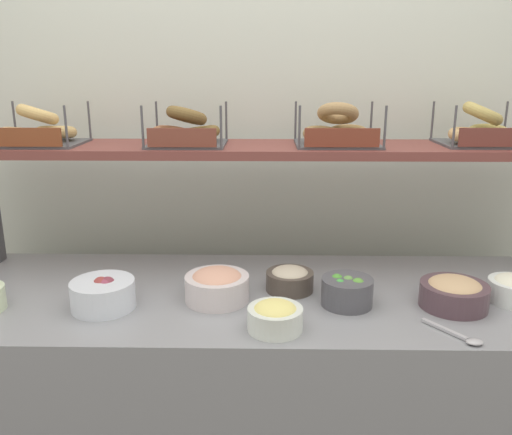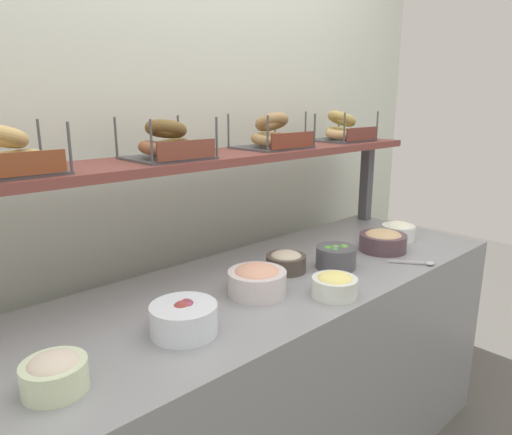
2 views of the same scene
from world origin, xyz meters
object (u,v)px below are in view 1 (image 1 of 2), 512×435
at_px(bowl_lox_spread, 217,285).
at_px(bagel_basket_cinnamon_raisin, 187,131).
at_px(bowl_veggie_mix, 347,291).
at_px(bagel_basket_everything, 337,131).
at_px(bagel_basket_sesame, 481,130).
at_px(bowl_tuna_salad, 290,279).
at_px(bowl_beet_salad, 103,293).
at_px(bagel_basket_plain, 39,130).
at_px(bowl_egg_salad, 275,316).
at_px(serving_spoon_near_plate, 461,336).
at_px(bowl_hummus, 454,293).

bearing_deg(bowl_lox_spread, bagel_basket_cinnamon_raisin, 111.36).
relative_size(bowl_veggie_mix, bagel_basket_everything, 0.53).
distance_m(bowl_lox_spread, bagel_basket_sesame, 1.03).
height_order(bowl_veggie_mix, bowl_tuna_salad, bowl_veggie_mix).
xyz_separation_m(bowl_tuna_salad, bagel_basket_everything, (0.16, 0.24, 0.44)).
distance_m(bowl_beet_salad, bagel_basket_plain, 0.65).
height_order(bagel_basket_plain, bagel_basket_sesame, bagel_basket_sesame).
bearing_deg(bagel_basket_plain, bagel_basket_cinnamon_raisin, -0.36).
xyz_separation_m(bowl_egg_salad, serving_spoon_near_plate, (0.48, -0.04, -0.03)).
xyz_separation_m(bowl_beet_salad, bowl_hummus, (1.03, 0.03, -0.00)).
bearing_deg(bowl_veggie_mix, bagel_basket_cinnamon_raisin, 146.42).
height_order(bowl_lox_spread, serving_spoon_near_plate, bowl_lox_spread).
distance_m(serving_spoon_near_plate, bagel_basket_plain, 1.48).
relative_size(bowl_hummus, bagel_basket_sesame, 0.70).
bearing_deg(bowl_egg_salad, bowl_tuna_salad, 79.19).
xyz_separation_m(bowl_hummus, bowl_egg_salad, (-0.53, -0.15, -0.01)).
bearing_deg(bowl_beet_salad, bowl_veggie_mix, 2.75).
distance_m(bowl_beet_salad, bowl_egg_salad, 0.52).
height_order(bowl_beet_salad, bagel_basket_sesame, bagel_basket_sesame).
xyz_separation_m(bowl_lox_spread, serving_spoon_near_plate, (0.66, -0.23, -0.04)).
bearing_deg(serving_spoon_near_plate, bowl_egg_salad, 175.12).
bearing_deg(bowl_beet_salad, bagel_basket_sesame, 18.33).
bearing_deg(bagel_basket_cinnamon_raisin, bowl_egg_salad, -59.44).
distance_m(bowl_lox_spread, bowl_hummus, 0.70).
xyz_separation_m(bagel_basket_everything, bagel_basket_sesame, (0.49, 0.02, -0.00)).
height_order(bowl_egg_salad, bagel_basket_cinnamon_raisin, bagel_basket_cinnamon_raisin).
height_order(serving_spoon_near_plate, bagel_basket_everything, bagel_basket_everything).
relative_size(bowl_tuna_salad, bagel_basket_plain, 0.52).
height_order(bowl_lox_spread, bagel_basket_everything, bagel_basket_everything).
bearing_deg(bowl_lox_spread, bowl_beet_salad, -169.88).
distance_m(bowl_hummus, bagel_basket_plain, 1.45).
distance_m(bowl_beet_salad, serving_spoon_near_plate, 1.00).
height_order(bowl_hummus, bowl_tuna_salad, bowl_hummus).
relative_size(bowl_veggie_mix, bowl_hummus, 0.77).
bearing_deg(bagel_basket_sesame, bowl_egg_salad, -143.18).
distance_m(bowl_tuna_salad, bagel_basket_sesame, 0.83).
xyz_separation_m(bowl_veggie_mix, bowl_egg_salad, (-0.22, -0.16, -0.00)).
height_order(bowl_hummus, bagel_basket_plain, bagel_basket_plain).
distance_m(bowl_hummus, bowl_tuna_salad, 0.49).
height_order(bowl_lox_spread, bowl_tuna_salad, bowl_lox_spread).
distance_m(bowl_hummus, bowl_egg_salad, 0.55).
distance_m(bowl_beet_salad, bagel_basket_cinnamon_raisin, 0.61).
bearing_deg(bowl_egg_salad, serving_spoon_near_plate, -4.88).
bearing_deg(bagel_basket_plain, serving_spoon_near_plate, -22.99).
xyz_separation_m(bowl_egg_salad, bagel_basket_everything, (0.21, 0.51, 0.44)).
bearing_deg(bagel_basket_sesame, bowl_lox_spread, -158.76).
bearing_deg(bowl_beet_salad, bowl_lox_spread, 10.12).
bearing_deg(bagel_basket_plain, bowl_veggie_mix, -18.61).
height_order(bowl_egg_salad, bagel_basket_sesame, bagel_basket_sesame).
bearing_deg(bowl_tuna_salad, bowl_lox_spread, -160.23).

